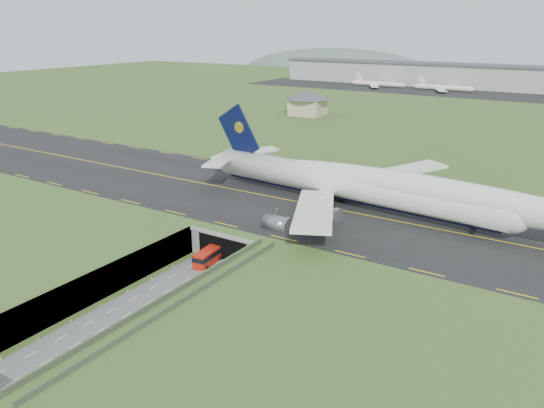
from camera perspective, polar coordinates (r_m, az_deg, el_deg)
The scene contains 10 objects.
ground at distance 103.19m, azimuth -8.04°, elevation -7.63°, with size 900.00×900.00×0.00m, color #3B5823.
airfield_deck at distance 101.91m, azimuth -8.12°, elevation -6.12°, with size 800.00×800.00×6.00m, color gray.
trench_road at distance 98.23m, azimuth -10.89°, elevation -9.16°, with size 12.00×75.00×0.20m, color slate.
taxiway at distance 125.79m, azimuth 1.52°, elevation 0.45°, with size 800.00×44.00×0.18m, color black.
tunnel_portal at distance 113.87m, azimuth -2.70°, elevation -3.03°, with size 17.00×22.30×6.00m.
guideway at distance 81.68m, azimuth -10.96°, elevation -11.09°, with size 3.00×53.00×7.05m.
jumbo_jet at distance 117.65m, azimuth 11.20°, elevation 1.68°, with size 102.26×64.18×21.30m.
shuttle_tram at distance 106.76m, azimuth -6.92°, elevation -5.67°, with size 3.58×7.57×2.99m.
service_building at distance 247.93m, azimuth 3.89°, elevation 11.05°, with size 22.48×22.48×11.34m.
cargo_terminal at distance 375.47m, azimuth 23.42°, elevation 12.37°, with size 320.00×67.00×15.60m.
Camera 1 is at (61.07, -69.72, 45.38)m, focal length 35.00 mm.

